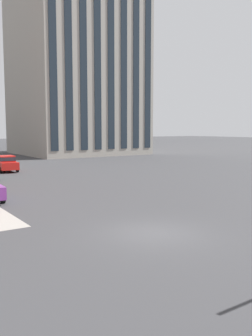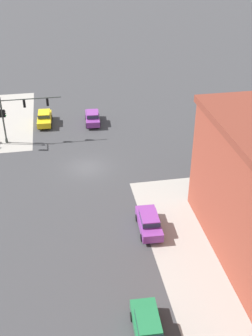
% 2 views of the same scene
% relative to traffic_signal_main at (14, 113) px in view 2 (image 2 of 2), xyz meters
% --- Properties ---
extents(ground_plane, '(320.00, 320.00, 0.00)m').
position_rel_traffic_signal_main_xyz_m(ground_plane, '(-7.69, 7.42, -3.90)').
color(ground_plane, '#38383A').
extents(traffic_signal_main, '(7.14, 2.09, 5.89)m').
position_rel_traffic_signal_main_xyz_m(traffic_signal_main, '(0.00, 0.00, 0.00)').
color(traffic_signal_main, '#383D38').
rests_on(traffic_signal_main, ground).
extents(car_main_northbound_near, '(2.04, 4.47, 1.68)m').
position_rel_traffic_signal_main_xyz_m(car_main_northbound_near, '(-11.99, 19.05, -2.98)').
color(car_main_northbound_near, '#7A3389').
rests_on(car_main_northbound_near, ground).
extents(car_main_northbound_far, '(2.11, 4.51, 1.68)m').
position_rel_traffic_signal_main_xyz_m(car_main_northbound_far, '(-9.53, -3.83, -2.98)').
color(car_main_northbound_far, '#7A3389').
rests_on(car_main_northbound_far, ground).
extents(car_cross_eastbound, '(4.50, 2.10, 1.68)m').
position_rel_traffic_signal_main_xyz_m(car_cross_eastbound, '(-23.59, 10.79, -2.98)').
color(car_cross_eastbound, black).
rests_on(car_cross_eastbound, ground).
extents(car_cross_westbound, '(4.43, 1.96, 1.68)m').
position_rel_traffic_signal_main_xyz_m(car_cross_westbound, '(-25.53, 3.56, -2.98)').
color(car_cross_westbound, '#1E6B3D').
rests_on(car_cross_westbound, ground).
extents(car_main_mid, '(2.05, 4.48, 1.68)m').
position_rel_traffic_signal_main_xyz_m(car_main_mid, '(-3.25, -4.80, -2.98)').
color(car_main_mid, gold).
rests_on(car_main_mid, ground).
extents(car_cross_far, '(2.05, 4.48, 1.68)m').
position_rel_traffic_signal_main_xyz_m(car_cross_far, '(-9.48, 29.69, -2.98)').
color(car_cross_far, '#1E6B3D').
rests_on(car_cross_far, ground).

